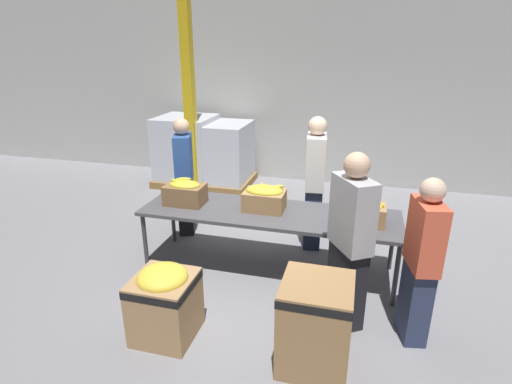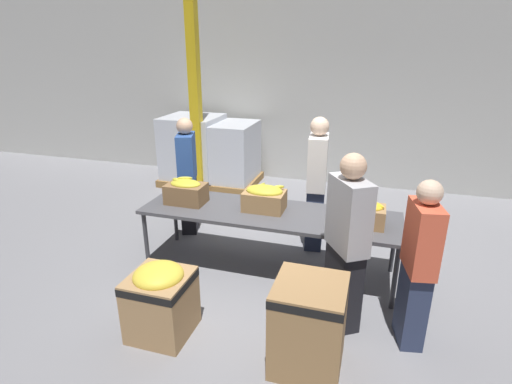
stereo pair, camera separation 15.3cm
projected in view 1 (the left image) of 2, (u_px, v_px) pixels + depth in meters
name	position (u px, v px, depth m)	size (l,w,h in m)	color
ground_plane	(268.00, 268.00, 4.79)	(30.00, 30.00, 0.00)	gray
wall_back	(313.00, 75.00, 7.24)	(16.00, 0.08, 4.00)	#B7B7B2
sorting_table	(269.00, 215.00, 4.55)	(2.92, 0.85, 0.74)	#4C4C51
banana_box_0	(185.00, 192.00, 4.71)	(0.46, 0.31, 0.30)	olive
banana_box_1	(264.00, 197.00, 4.54)	(0.46, 0.36, 0.29)	#A37A4C
banana_box_2	(362.00, 211.00, 4.20)	(0.48, 0.30, 0.28)	#A37A4C
volunteer_0	(185.00, 178.00, 5.48)	(0.35, 0.48, 1.62)	black
volunteer_1	(315.00, 184.00, 5.08)	(0.27, 0.48, 1.71)	#2D3856
volunteer_2	(350.00, 243.00, 3.60)	(0.43, 0.50, 1.68)	black
volunteer_3	(421.00, 263.00, 3.42)	(0.28, 0.44, 1.53)	#2D3856
donation_bin_0	(165.00, 300.00, 3.57)	(0.53, 0.53, 0.70)	tan
donation_bin_1	(315.00, 321.00, 3.23)	(0.57, 0.57, 0.77)	#A37A4C
support_pillar	(188.00, 78.00, 6.59)	(0.17, 0.17, 4.00)	gold
pallet_stack_0	(187.00, 151.00, 7.59)	(1.10, 1.10, 1.27)	olive
pallet_stack_1	(221.00, 155.00, 7.48)	(1.14, 1.14, 1.18)	olive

